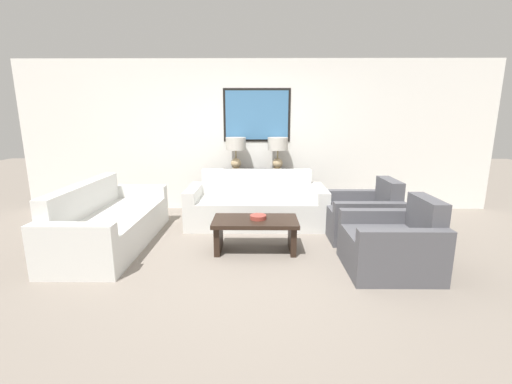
{
  "coord_description": "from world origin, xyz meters",
  "views": [
    {
      "loc": [
        0.04,
        -3.77,
        1.69
      ],
      "look_at": [
        -0.0,
        0.9,
        0.65
      ],
      "focal_mm": 24.0,
      "sensor_mm": 36.0,
      "label": 1
    }
  ],
  "objects_px": {
    "table_lamp_left": "(236,148)",
    "coffee_table": "(255,228)",
    "armchair_near_back_wall": "(363,217)",
    "console_table": "(257,191)",
    "couch_by_back_wall": "(256,206)",
    "table_lamp_right": "(278,148)",
    "armchair_near_camera": "(392,246)",
    "couch_by_side": "(110,224)",
    "decorative_bowl": "(258,217)"
  },
  "relations": [
    {
      "from": "table_lamp_left",
      "to": "coffee_table",
      "type": "distance_m",
      "value": 2.05
    },
    {
      "from": "console_table",
      "to": "armchair_near_back_wall",
      "type": "distance_m",
      "value": 1.99
    },
    {
      "from": "console_table",
      "to": "armchair_near_camera",
      "type": "xyz_separation_m",
      "value": [
        1.52,
        -2.38,
        -0.09
      ]
    },
    {
      "from": "console_table",
      "to": "armchair_near_camera",
      "type": "height_order",
      "value": "armchair_near_camera"
    },
    {
      "from": "couch_by_back_wall",
      "to": "decorative_bowl",
      "type": "height_order",
      "value": "couch_by_back_wall"
    },
    {
      "from": "console_table",
      "to": "armchair_near_back_wall",
      "type": "relative_size",
      "value": 1.29
    },
    {
      "from": "couch_by_side",
      "to": "armchair_near_back_wall",
      "type": "relative_size",
      "value": 2.3
    },
    {
      "from": "table_lamp_left",
      "to": "armchair_near_camera",
      "type": "distance_m",
      "value": 3.15
    },
    {
      "from": "couch_by_side",
      "to": "armchair_near_back_wall",
      "type": "xyz_separation_m",
      "value": [
        3.46,
        0.34,
        0.0
      ]
    },
    {
      "from": "couch_by_back_wall",
      "to": "armchair_near_camera",
      "type": "xyz_separation_m",
      "value": [
        1.52,
        -1.68,
        0.0
      ]
    },
    {
      "from": "table_lamp_left",
      "to": "table_lamp_right",
      "type": "height_order",
      "value": "same"
    },
    {
      "from": "console_table",
      "to": "armchair_near_back_wall",
      "type": "bearing_deg",
      "value": -40.45
    },
    {
      "from": "table_lamp_right",
      "to": "couch_by_side",
      "type": "xyz_separation_m",
      "value": [
        -2.31,
        -1.63,
        -0.86
      ]
    },
    {
      "from": "armchair_near_back_wall",
      "to": "couch_by_back_wall",
      "type": "bearing_deg",
      "value": 158.82
    },
    {
      "from": "table_lamp_left",
      "to": "couch_by_back_wall",
      "type": "distance_m",
      "value": 1.17
    },
    {
      "from": "decorative_bowl",
      "to": "couch_by_side",
      "type": "bearing_deg",
      "value": 174.55
    },
    {
      "from": "coffee_table",
      "to": "armchair_near_camera",
      "type": "bearing_deg",
      "value": -19.69
    },
    {
      "from": "couch_by_side",
      "to": "console_table",
      "type": "bearing_deg",
      "value": 39.99
    },
    {
      "from": "coffee_table",
      "to": "armchair_near_back_wall",
      "type": "height_order",
      "value": "armchair_near_back_wall"
    },
    {
      "from": "table_lamp_left",
      "to": "coffee_table",
      "type": "relative_size",
      "value": 0.53
    },
    {
      "from": "table_lamp_right",
      "to": "couch_by_side",
      "type": "relative_size",
      "value": 0.26
    },
    {
      "from": "couch_by_back_wall",
      "to": "coffee_table",
      "type": "xyz_separation_m",
      "value": [
        -0.01,
        -1.13,
        0.02
      ]
    },
    {
      "from": "console_table",
      "to": "table_lamp_left",
      "type": "relative_size",
      "value": 2.14
    },
    {
      "from": "table_lamp_right",
      "to": "couch_by_back_wall",
      "type": "bearing_deg",
      "value": -117.31
    },
    {
      "from": "console_table",
      "to": "couch_by_side",
      "type": "xyz_separation_m",
      "value": [
        -1.95,
        -1.63,
        -0.1
      ]
    },
    {
      "from": "table_lamp_right",
      "to": "armchair_near_back_wall",
      "type": "height_order",
      "value": "table_lamp_right"
    },
    {
      "from": "table_lamp_right",
      "to": "couch_by_back_wall",
      "type": "xyz_separation_m",
      "value": [
        -0.36,
        -0.7,
        -0.86
      ]
    },
    {
      "from": "table_lamp_right",
      "to": "decorative_bowl",
      "type": "xyz_separation_m",
      "value": [
        -0.33,
        -1.82,
        -0.7
      ]
    },
    {
      "from": "table_lamp_left",
      "to": "armchair_near_back_wall",
      "type": "xyz_separation_m",
      "value": [
        1.88,
        -1.29,
        -0.86
      ]
    },
    {
      "from": "table_lamp_right",
      "to": "decorative_bowl",
      "type": "relative_size",
      "value": 2.74
    },
    {
      "from": "table_lamp_left",
      "to": "decorative_bowl",
      "type": "height_order",
      "value": "table_lamp_left"
    },
    {
      "from": "console_table",
      "to": "couch_by_back_wall",
      "type": "relative_size",
      "value": 0.56
    },
    {
      "from": "table_lamp_right",
      "to": "couch_by_back_wall",
      "type": "relative_size",
      "value": 0.26
    },
    {
      "from": "couch_by_back_wall",
      "to": "table_lamp_right",
      "type": "bearing_deg",
      "value": 62.69
    },
    {
      "from": "couch_by_side",
      "to": "coffee_table",
      "type": "distance_m",
      "value": 1.95
    },
    {
      "from": "table_lamp_left",
      "to": "couch_by_side",
      "type": "bearing_deg",
      "value": -134.11
    },
    {
      "from": "table_lamp_left",
      "to": "table_lamp_right",
      "type": "xyz_separation_m",
      "value": [
        0.73,
        0.0,
        0.0
      ]
    },
    {
      "from": "couch_by_back_wall",
      "to": "couch_by_side",
      "type": "xyz_separation_m",
      "value": [
        -1.95,
        -0.93,
        0.0
      ]
    },
    {
      "from": "table_lamp_right",
      "to": "coffee_table",
      "type": "bearing_deg",
      "value": -101.39
    },
    {
      "from": "coffee_table",
      "to": "decorative_bowl",
      "type": "relative_size",
      "value": 5.16
    },
    {
      "from": "armchair_near_camera",
      "to": "couch_by_side",
      "type": "bearing_deg",
      "value": 167.83
    },
    {
      "from": "table_lamp_left",
      "to": "armchair_near_camera",
      "type": "xyz_separation_m",
      "value": [
        1.88,
        -2.38,
        -0.86
      ]
    },
    {
      "from": "table_lamp_left",
      "to": "couch_by_side",
      "type": "distance_m",
      "value": 2.43
    },
    {
      "from": "console_table",
      "to": "table_lamp_left",
      "type": "distance_m",
      "value": 0.85
    },
    {
      "from": "console_table",
      "to": "couch_by_back_wall",
      "type": "bearing_deg",
      "value": -90.0
    },
    {
      "from": "couch_by_back_wall",
      "to": "couch_by_side",
      "type": "relative_size",
      "value": 1.0
    },
    {
      "from": "couch_by_back_wall",
      "to": "armchair_near_back_wall",
      "type": "height_order",
      "value": "armchair_near_back_wall"
    },
    {
      "from": "coffee_table",
      "to": "armchair_near_back_wall",
      "type": "relative_size",
      "value": 1.14
    },
    {
      "from": "console_table",
      "to": "decorative_bowl",
      "type": "relative_size",
      "value": 5.85
    },
    {
      "from": "table_lamp_right",
      "to": "armchair_near_camera",
      "type": "xyz_separation_m",
      "value": [
        1.15,
        -2.38,
        -0.86
      ]
    }
  ]
}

